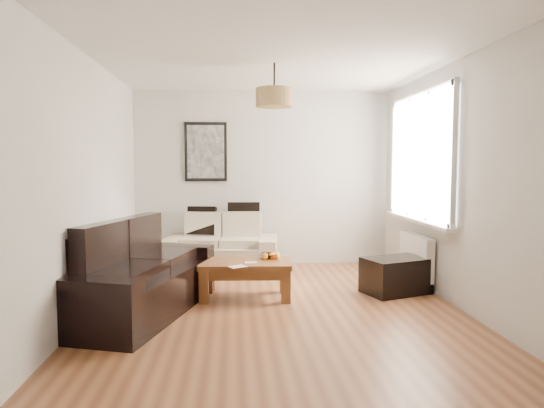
{
  "coord_description": "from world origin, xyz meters",
  "views": [
    {
      "loc": [
        -0.45,
        -4.91,
        1.49
      ],
      "look_at": [
        0.0,
        0.6,
        1.05
      ],
      "focal_mm": 31.51,
      "sensor_mm": 36.0,
      "label": 1
    }
  ],
  "objects": [
    {
      "name": "floor",
      "position": [
        0.0,
        0.0,
        0.0
      ],
      "size": [
        4.5,
        4.5,
        0.0
      ],
      "primitive_type": "plane",
      "color": "brown",
      "rests_on": "ground"
    },
    {
      "name": "ceiling",
      "position": [
        0.0,
        0.0,
        2.6
      ],
      "size": [
        3.8,
        4.5,
        0.0
      ],
      "primitive_type": null,
      "color": "white",
      "rests_on": "floor"
    },
    {
      "name": "wall_back",
      "position": [
        0.0,
        2.25,
        1.3
      ],
      "size": [
        3.8,
        0.04,
        2.6
      ],
      "primitive_type": null,
      "color": "silver",
      "rests_on": "floor"
    },
    {
      "name": "wall_front",
      "position": [
        0.0,
        -2.25,
        1.3
      ],
      "size": [
        3.8,
        0.04,
        2.6
      ],
      "primitive_type": null,
      "color": "silver",
      "rests_on": "floor"
    },
    {
      "name": "wall_left",
      "position": [
        -1.9,
        0.0,
        1.3
      ],
      "size": [
        0.04,
        4.5,
        2.6
      ],
      "primitive_type": null,
      "color": "silver",
      "rests_on": "floor"
    },
    {
      "name": "wall_right",
      "position": [
        1.9,
        0.0,
        1.3
      ],
      "size": [
        0.04,
        4.5,
        2.6
      ],
      "primitive_type": null,
      "color": "silver",
      "rests_on": "floor"
    },
    {
      "name": "window_bay",
      "position": [
        1.86,
        0.8,
        1.6
      ],
      "size": [
        0.14,
        1.9,
        1.6
      ],
      "primitive_type": null,
      "color": "white",
      "rests_on": "wall_right"
    },
    {
      "name": "radiator",
      "position": [
        1.82,
        0.8,
        0.38
      ],
      "size": [
        0.1,
        0.9,
        0.52
      ],
      "primitive_type": "cube",
      "color": "white",
      "rests_on": "wall_right"
    },
    {
      "name": "poster",
      "position": [
        -0.85,
        2.22,
        1.7
      ],
      "size": [
        0.62,
        0.04,
        0.87
      ],
      "primitive_type": null,
      "color": "black",
      "rests_on": "wall_back"
    },
    {
      "name": "pendant_shade",
      "position": [
        0.0,
        0.3,
        2.23
      ],
      "size": [
        0.4,
        0.4,
        0.2
      ],
      "primitive_type": "cylinder",
      "color": "tan",
      "rests_on": "ceiling"
    },
    {
      "name": "loveseat_cream",
      "position": [
        -0.62,
        1.78,
        0.39
      ],
      "size": [
        1.64,
        1.01,
        0.77
      ],
      "primitive_type": null,
      "rotation": [
        0.0,
        0.0,
        -0.11
      ],
      "color": "beige",
      "rests_on": "floor"
    },
    {
      "name": "sofa_leather",
      "position": [
        -1.43,
        -0.06,
        0.43
      ],
      "size": [
        1.5,
        2.18,
        0.86
      ],
      "primitive_type": null,
      "rotation": [
        0.0,
        0.0,
        1.28
      ],
      "color": "black",
      "rests_on": "floor"
    },
    {
      "name": "coffee_table",
      "position": [
        -0.32,
        0.41,
        0.21
      ],
      "size": [
        1.05,
        0.62,
        0.42
      ],
      "primitive_type": null,
      "rotation": [
        0.0,
        0.0,
        -0.06
      ],
      "color": "brown",
      "rests_on": "floor"
    },
    {
      "name": "ottoman",
      "position": [
        1.45,
        0.46,
        0.21
      ],
      "size": [
        0.85,
        0.69,
        0.42
      ],
      "primitive_type": "cube",
      "rotation": [
        0.0,
        0.0,
        0.34
      ],
      "color": "black",
      "rests_on": "floor"
    },
    {
      "name": "cushion_left",
      "position": [
        -0.91,
        1.97,
        0.7
      ],
      "size": [
        0.43,
        0.2,
        0.41
      ],
      "primitive_type": "cube",
      "rotation": [
        0.0,
        0.0,
        -0.2
      ],
      "color": "black",
      "rests_on": "loveseat_cream"
    },
    {
      "name": "cushion_right",
      "position": [
        -0.3,
        1.97,
        0.73
      ],
      "size": [
        0.47,
        0.17,
        0.46
      ],
      "primitive_type": "cube",
      "rotation": [
        0.0,
        0.0,
        -0.05
      ],
      "color": "black",
      "rests_on": "loveseat_cream"
    },
    {
      "name": "fruit_bowl",
      "position": [
        -0.03,
        0.56,
        0.45
      ],
      "size": [
        0.24,
        0.24,
        0.06
      ],
      "primitive_type": "imported",
      "rotation": [
        0.0,
        0.0,
        0.05
      ],
      "color": "black",
      "rests_on": "coffee_table"
    },
    {
      "name": "orange_a",
      "position": [
        -0.0,
        0.49,
        0.46
      ],
      "size": [
        0.08,
        0.08,
        0.08
      ],
      "primitive_type": "sphere",
      "rotation": [
        0.0,
        0.0,
        -0.02
      ],
      "color": "orange",
      "rests_on": "fruit_bowl"
    },
    {
      "name": "orange_b",
      "position": [
        0.04,
        0.5,
        0.46
      ],
      "size": [
        0.1,
        0.1,
        0.09
      ],
      "primitive_type": "sphere",
      "rotation": [
        0.0,
        0.0,
        0.13
      ],
      "color": "orange",
      "rests_on": "fruit_bowl"
    },
    {
      "name": "orange_c",
      "position": [
        -0.09,
        0.47,
        0.46
      ],
      "size": [
        0.1,
        0.1,
        0.08
      ],
      "primitive_type": "sphere",
      "rotation": [
        0.0,
        0.0,
        -0.28
      ],
      "color": "orange",
      "rests_on": "fruit_bowl"
    },
    {
      "name": "papers",
      "position": [
        -0.41,
        0.12,
        0.42
      ],
      "size": [
        0.22,
        0.2,
        0.01
      ],
      "primitive_type": "cube",
      "rotation": [
        0.0,
        0.0,
        0.54
      ],
      "color": "white",
      "rests_on": "coffee_table"
    }
  ]
}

